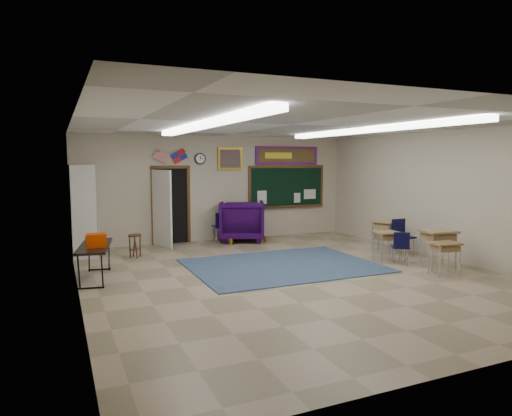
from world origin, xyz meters
name	(u,v)px	position (x,y,z in m)	size (l,w,h in m)	color
floor	(292,275)	(0.00, 0.00, 0.00)	(9.00, 9.00, 0.00)	gray
back_wall	(218,188)	(0.00, 4.50, 1.50)	(8.00, 0.04, 3.00)	#AFA78E
front_wall	(489,235)	(0.00, -4.50, 1.50)	(8.00, 0.04, 3.00)	#AFA78E
left_wall	(76,210)	(-4.00, 0.00, 1.50)	(0.04, 9.00, 3.00)	#AFA78E
right_wall	(444,195)	(4.00, 0.00, 1.50)	(0.04, 9.00, 3.00)	#AFA78E
ceiling	(293,124)	(0.00, 0.00, 3.00)	(8.00, 9.00, 0.04)	white
area_rug	(283,265)	(0.20, 0.80, 0.01)	(4.00, 3.00, 0.02)	#354C65
fluorescent_strips	(293,128)	(0.00, 0.00, 2.94)	(3.86, 6.00, 0.10)	white
doorway	(168,206)	(-1.50, 4.35, 1.06)	(1.10, 0.89, 2.16)	black
chalkboard	(287,188)	(2.20, 4.46, 1.46)	(2.55, 0.14, 1.30)	#533217
bulletin_board	(287,156)	(2.20, 4.47, 2.45)	(2.10, 0.05, 0.55)	#B7140F
framed_art_print	(230,159)	(0.35, 4.47, 2.35)	(0.75, 0.05, 0.65)	olive
wall_clock	(200,159)	(-0.55, 4.47, 2.35)	(0.32, 0.05, 0.32)	black
wall_flags	(170,154)	(-1.40, 4.44, 2.48)	(1.16, 0.06, 0.70)	red
storage_cabinet	(83,210)	(-3.71, 3.85, 1.10)	(0.59, 1.25, 2.20)	silver
wingback_armchair	(242,221)	(0.56, 4.09, 0.58)	(1.24, 1.27, 1.16)	#1F0534
student_chair_reading	(220,227)	(-0.09, 4.08, 0.43)	(0.43, 0.43, 0.86)	black
student_chair_desk_a	(400,248)	(2.67, -0.10, 0.37)	(0.37, 0.37, 0.74)	black
student_chair_desk_b	(404,238)	(3.34, 0.55, 0.44)	(0.44, 0.44, 0.89)	black
student_desk_front_left	(387,245)	(2.57, 0.24, 0.38)	(0.61, 0.48, 0.69)	#A37C4C
student_desk_front_right	(384,234)	(3.20, 1.11, 0.46)	(0.85, 0.81, 0.82)	#A37C4C
student_desk_back_left	(444,257)	(2.78, -1.25, 0.38)	(0.61, 0.49, 0.67)	#A37C4C
student_desk_back_right	(438,247)	(3.12, -0.75, 0.46)	(0.76, 0.61, 0.82)	#A37C4C
folding_table	(95,260)	(-3.65, 1.27, 0.37)	(0.83, 1.69, 0.92)	black
wooden_stool	(135,246)	(-2.63, 2.98, 0.29)	(0.31, 0.31, 0.55)	#4C2A17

